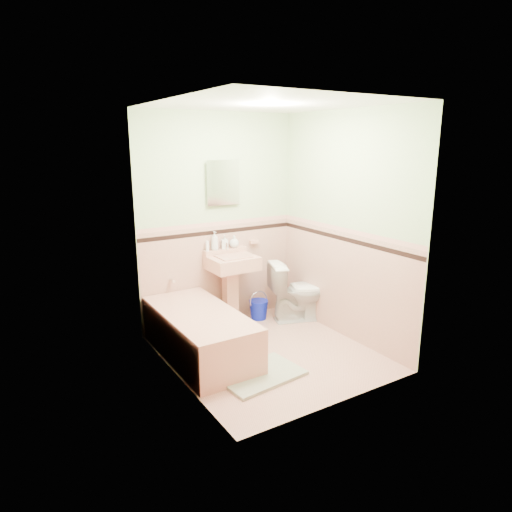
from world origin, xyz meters
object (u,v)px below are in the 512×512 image
soap_bottle_mid (225,242)px  shoe (258,367)px  soap_bottle_right (234,241)px  soap_bottle_left (215,241)px  medicine_cabinet (223,183)px  bucket (259,310)px  toilet (299,291)px  bathtub (200,335)px  sink (233,291)px

soap_bottle_mid → shoe: soap_bottle_mid is taller
soap_bottle_mid → shoe: 1.67m
soap_bottle_right → shoe: (-0.49, -1.33, -0.93)m
soap_bottle_left → soap_bottle_mid: (0.13, 0.00, -0.03)m
soap_bottle_right → medicine_cabinet: bearing=166.7°
medicine_cabinet → bucket: medicine_cabinet is taller
soap_bottle_mid → toilet: size_ratio=0.22×
bathtub → medicine_cabinet: medicine_cabinet is taller
soap_bottle_left → toilet: (0.92, -0.45, -0.66)m
bathtub → soap_bottle_left: 1.20m
bathtub → bucket: bathtub is taller
medicine_cabinet → soap_bottle_right: (0.13, -0.03, -0.71)m
bathtub → bucket: (1.05, 0.54, -0.11)m
bucket → shoe: bearing=-122.3°
soap_bottle_mid → toilet: bearing=-29.4°
sink → soap_bottle_right: 0.60m
shoe → soap_bottle_right: bearing=92.1°
bathtub → soap_bottle_right: 1.32m
soap_bottle_left → toilet: 1.22m
toilet → shoe: size_ratio=5.59×
bathtub → toilet: 1.50m
bathtub → sink: sink is taller
soap_bottle_mid → soap_bottle_right: 0.13m
soap_bottle_left → bucket: bearing=-18.0°
soap_bottle_right → shoe: 1.70m
bathtub → soap_bottle_mid: (0.68, 0.71, 0.77)m
soap_bottle_left → shoe: bearing=-99.7°
soap_bottle_mid → soap_bottle_right: bearing=0.0°
toilet → bathtub: bearing=118.5°
medicine_cabinet → bucket: size_ratio=1.90×
soap_bottle_right → sink: bearing=-125.2°
soap_bottle_left → shoe: soap_bottle_left is taller
toilet → bucket: size_ratio=3.12×
soap_bottle_right → bucket: size_ratio=0.62×
sink → shoe: size_ratio=6.46×
soap_bottle_left → soap_bottle_right: soap_bottle_left is taller
bathtub → sink: size_ratio=1.75×
medicine_cabinet → shoe: size_ratio=3.41×
sink → soap_bottle_right: bearing=54.8°
sink → shoe: 1.27m
sink → medicine_cabinet: 1.29m
sink → bucket: 0.49m
soap_bottle_right → toilet: size_ratio=0.20×
soap_bottle_left → toilet: size_ratio=0.30×
medicine_cabinet → soap_bottle_right: bearing=-13.3°
bathtub → bucket: 1.19m
soap_bottle_left → toilet: bearing=-25.8°
toilet → bucket: (-0.41, 0.28, -0.25)m
soap_bottle_left → sink: bearing=-53.0°
bathtub → bucket: size_ratio=6.30×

